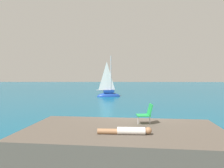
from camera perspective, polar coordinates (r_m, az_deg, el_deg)
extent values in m
plane|color=#0F5675|center=(11.33, 6.94, -11.58)|extent=(160.00, 160.00, 0.00)
cube|color=brown|center=(7.95, 2.99, -14.62)|extent=(7.46, 4.65, 0.80)
cube|color=brown|center=(10.15, 16.85, -13.31)|extent=(1.17, 1.45, 0.94)
cube|color=brown|center=(10.00, -13.40, -13.51)|extent=(2.11, 1.94, 1.26)
ellipsoid|color=#193D99|center=(27.46, -0.89, -3.40)|extent=(3.19, 1.65, 1.04)
cube|color=#193D99|center=(27.40, -0.89, -1.95)|extent=(1.45, 0.99, 0.34)
cylinder|color=#B7B7BC|center=(27.38, -0.31, 2.65)|extent=(0.11, 0.11, 4.74)
cylinder|color=#B2B2B7|center=(27.29, -2.27, -1.63)|extent=(1.88, 0.48, 0.09)
pyramid|color=white|center=(27.29, -1.41, 2.25)|extent=(1.50, 0.37, 3.61)
cylinder|color=white|center=(7.08, 5.16, -12.38)|extent=(0.91, 0.28, 0.24)
cylinder|color=#9E704C|center=(7.11, -1.04, -12.56)|extent=(0.71, 0.21, 0.18)
sphere|color=#9E704C|center=(7.11, 9.70, -12.17)|extent=(0.22, 0.22, 0.22)
cube|color=green|center=(8.55, 8.38, -8.27)|extent=(0.56, 0.52, 0.04)
cube|color=green|center=(8.57, 10.11, -6.73)|extent=(0.19, 0.49, 0.45)
cylinder|color=silver|center=(8.54, 6.99, -9.46)|extent=(0.04, 0.04, 0.35)
cylinder|color=silver|center=(8.64, 10.09, -9.35)|extent=(0.04, 0.04, 0.35)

